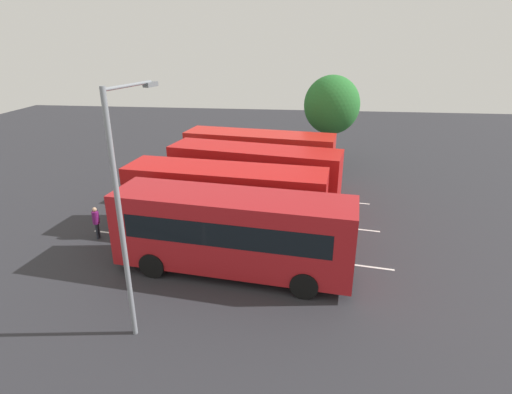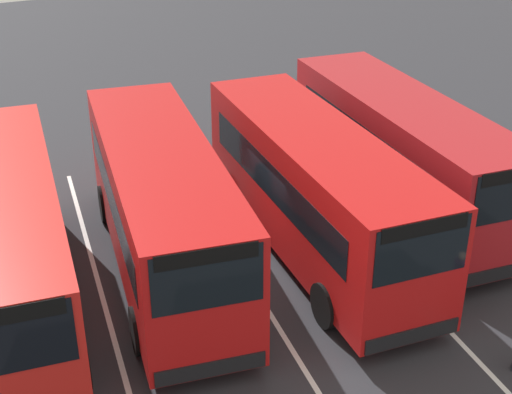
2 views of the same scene
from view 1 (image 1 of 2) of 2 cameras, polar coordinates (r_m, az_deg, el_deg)
ground_plane at (r=21.88m, az=-1.93°, el=-2.76°), size 69.75×69.75×0.00m
bus_far_left at (r=26.38m, az=0.40°, el=5.80°), size 9.78×3.78×3.34m
bus_center_left at (r=22.81m, az=-0.30°, el=3.25°), size 9.80×4.09×3.34m
bus_center_right at (r=19.42m, az=-4.38°, el=-0.15°), size 9.73×3.42×3.34m
bus_far_right at (r=16.16m, az=-3.38°, el=-4.79°), size 9.75×3.56×3.34m
pedestrian at (r=20.65m, az=-21.56°, el=-3.07°), size 0.37×0.37×1.59m
street_lamp at (r=12.42m, az=-18.12°, el=-0.73°), size 0.71×2.52×7.84m
depot_tree at (r=30.83m, az=10.61°, el=12.56°), size 4.05×3.64×6.53m
lane_stripe_outer_left at (r=25.17m, az=-0.74°, el=0.60°), size 14.16×2.17×0.01m
lane_stripe_inner_left at (r=21.87m, az=-1.93°, el=-2.75°), size 14.16×2.17×0.01m
lane_stripe_inner_right at (r=18.70m, az=-3.56°, el=-7.26°), size 14.16×2.17×0.01m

